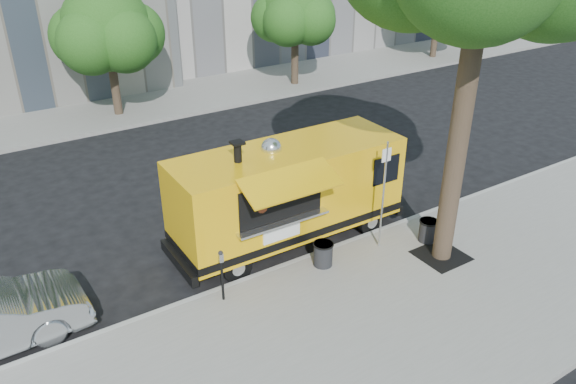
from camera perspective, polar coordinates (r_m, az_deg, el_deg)
name	(u,v)px	position (r m, az deg, el deg)	size (l,w,h in m)	color
ground	(299,241)	(15.61, 1.10, -4.99)	(120.00, 120.00, 0.00)	black
sidewalk	(398,319)	(13.08, 11.10, -12.54)	(60.00, 6.00, 0.15)	gray
curb	(318,254)	(14.94, 3.09, -6.35)	(60.00, 0.14, 0.16)	#999993
far_sidewalk	(135,106)	(26.84, -15.26, 8.42)	(60.00, 5.00, 0.15)	gray
tree_well	(441,256)	(15.26, 15.28, -6.24)	(1.20, 1.20, 0.02)	black
far_tree_b	(106,27)	(24.90, -17.97, 15.64)	(3.60, 3.60, 5.50)	#33261C
far_tree_c	(295,11)	(28.33, 0.73, 17.94)	(3.24, 3.24, 5.21)	#33261C
sign_post	(384,189)	(14.49, 9.69, 0.27)	(0.28, 0.06, 3.00)	silver
parking_meter	(222,270)	(12.86, -6.76, -7.83)	(0.11, 0.11, 1.33)	black
food_truck	(288,192)	(14.86, -0.04, -0.02)	(6.59, 3.04, 3.24)	yellow
trash_bin_left	(428,230)	(15.65, 14.03, -3.77)	(0.51, 0.51, 0.62)	black
trash_bin_right	(323,253)	(14.24, 3.59, -6.24)	(0.53, 0.53, 0.63)	black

